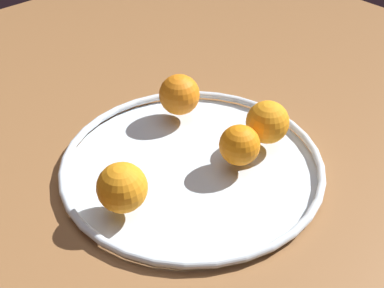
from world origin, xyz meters
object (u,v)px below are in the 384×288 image
Objects in this scene: orange_back_right at (122,188)px; fruit_bowl at (192,164)px; orange_back_left at (240,145)px; orange_front_right at (179,95)px; orange_center at (267,122)px.

fruit_bowl is at bearing -175.27° from orange_back_right.
orange_front_right is (-2.14, -15.82, 0.36)cm from orange_back_left.
orange_back_left is 0.89× the size of orange_front_right.
orange_back_right and orange_front_right have the same top height.
orange_front_right is at bearing -123.00° from fruit_bowl.
orange_back_right reaches higher than fruit_bowl.
orange_center and orange_front_right have the same top height.
orange_center is at bearing 161.00° from fruit_bowl.
orange_back_left is at bearing 135.10° from fruit_bowl.
fruit_bowl is at bearing -44.90° from orange_back_left.
orange_center is 1.10× the size of orange_back_left.
orange_back_right is 23.76cm from orange_front_right.
orange_center is 0.99× the size of orange_back_right.
fruit_bowl is 5.92× the size of orange_center.
orange_back_right is 1.00× the size of orange_front_right.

